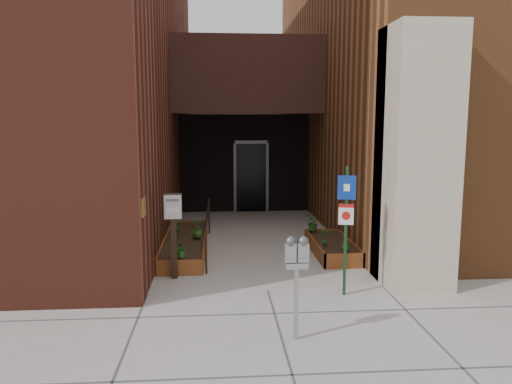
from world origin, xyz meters
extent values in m
plane|color=#9E9991|center=(0.00, 0.00, 0.00)|extent=(80.00, 80.00, 0.00)
cube|color=maroon|center=(-6.00, 6.70, 5.00)|extent=(8.00, 14.60, 10.00)
cube|color=brown|center=(6.00, 7.15, 5.00)|extent=(8.00, 13.70, 10.00)
cube|color=#BEAB92|center=(2.55, 0.20, 2.20)|extent=(1.10, 1.20, 4.40)
cube|color=black|center=(0.00, 6.00, 4.00)|extent=(4.20, 2.00, 2.00)
cube|color=black|center=(0.00, 7.40, 1.50)|extent=(4.00, 0.30, 3.00)
cube|color=black|center=(0.20, 7.22, 1.05)|extent=(0.90, 0.06, 2.10)
cube|color=#B79338|center=(-1.99, -0.20, 1.50)|extent=(0.04, 0.30, 0.30)
cube|color=brown|center=(-1.55, 0.92, 0.15)|extent=(0.90, 0.04, 0.30)
cube|color=brown|center=(-1.55, 4.48, 0.15)|extent=(0.90, 0.04, 0.30)
cube|color=brown|center=(-1.98, 2.70, 0.15)|extent=(0.04, 3.60, 0.30)
cube|color=brown|center=(-1.12, 2.70, 0.15)|extent=(0.04, 3.60, 0.30)
cube|color=black|center=(-1.55, 2.70, 0.13)|extent=(0.82, 3.52, 0.26)
cube|color=brown|center=(1.60, 1.12, 0.15)|extent=(0.80, 0.04, 0.30)
cube|color=brown|center=(1.60, 3.28, 0.15)|extent=(0.80, 0.04, 0.30)
cube|color=brown|center=(1.22, 2.20, 0.15)|extent=(0.04, 2.20, 0.30)
cube|color=brown|center=(1.98, 2.20, 0.15)|extent=(0.04, 2.20, 0.30)
cube|color=black|center=(1.60, 2.20, 0.13)|extent=(0.72, 2.12, 0.26)
cylinder|color=black|center=(-1.05, 1.00, 0.45)|extent=(0.04, 0.04, 0.90)
cylinder|color=black|center=(-1.05, 4.30, 0.45)|extent=(0.04, 0.04, 0.90)
cylinder|color=black|center=(-1.05, 2.65, 0.88)|extent=(0.04, 3.30, 0.04)
cube|color=#979799|center=(0.18, -1.88, 0.48)|extent=(0.06, 0.06, 0.96)
cube|color=#979799|center=(0.18, -1.88, 1.00)|extent=(0.29, 0.12, 0.08)
cube|color=#979799|center=(0.10, -1.88, 1.17)|extent=(0.14, 0.10, 0.25)
sphere|color=#59595B|center=(0.10, -1.88, 1.32)|extent=(0.14, 0.14, 0.14)
cube|color=white|center=(0.10, -1.93, 1.19)|extent=(0.09, 0.01, 0.05)
cube|color=#B21414|center=(0.10, -1.93, 1.12)|extent=(0.09, 0.01, 0.03)
cube|color=#979799|center=(0.26, -1.88, 1.17)|extent=(0.14, 0.10, 0.25)
sphere|color=#59595B|center=(0.26, -1.88, 1.32)|extent=(0.14, 0.14, 0.14)
cube|color=white|center=(0.26, -1.93, 1.19)|extent=(0.09, 0.01, 0.05)
cube|color=#B21414|center=(0.26, -1.93, 1.12)|extent=(0.09, 0.01, 0.03)
cube|color=#13361C|center=(1.23, -0.28, 1.06)|extent=(0.06, 0.06, 2.12)
cube|color=navy|center=(1.23, -0.31, 1.78)|extent=(0.29, 0.09, 0.39)
cube|color=white|center=(1.23, -0.32, 1.78)|extent=(0.10, 0.03, 0.12)
cube|color=white|center=(1.23, -0.31, 1.35)|extent=(0.24, 0.08, 0.34)
cube|color=#B21414|center=(1.23, -0.32, 1.49)|extent=(0.24, 0.07, 0.06)
cylinder|color=#B21414|center=(1.22, -0.32, 1.33)|extent=(0.13, 0.04, 0.14)
cube|color=black|center=(-1.62, 0.80, 0.56)|extent=(0.11, 0.11, 1.12)
cube|color=#A4A4A6|center=(-1.62, 0.80, 1.33)|extent=(0.32, 0.24, 0.43)
cube|color=#59595B|center=(-1.61, 0.68, 1.45)|extent=(0.22, 0.02, 0.04)
cube|color=white|center=(-1.61, 0.68, 1.28)|extent=(0.25, 0.02, 0.10)
imported|color=#20631C|center=(-1.51, 1.10, 0.46)|extent=(0.32, 0.32, 0.33)
imported|color=#20621C|center=(-1.79, 2.91, 0.51)|extent=(0.32, 0.32, 0.41)
imported|color=#2C611B|center=(-1.28, 2.65, 0.50)|extent=(0.28, 0.28, 0.39)
imported|color=#184F16|center=(-1.85, 3.90, 0.48)|extent=(0.27, 0.27, 0.37)
imported|color=#215E1A|center=(1.66, 1.30, 0.45)|extent=(0.21, 0.21, 0.31)
imported|color=#195A1B|center=(1.35, 1.77, 0.47)|extent=(0.25, 0.25, 0.35)
imported|color=#225418|center=(1.35, 3.10, 0.48)|extent=(0.45, 0.45, 0.37)
camera|label=1|loc=(-0.81, -8.02, 2.88)|focal=35.00mm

